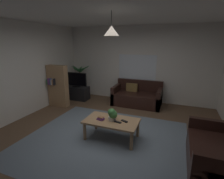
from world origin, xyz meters
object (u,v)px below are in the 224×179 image
at_px(coffee_table, 112,123).
at_px(tv, 76,79).
at_px(couch_right_side, 219,156).
at_px(book_on_table_0, 100,119).
at_px(remote_on_table_0, 118,122).
at_px(remote_on_table_1, 124,121).
at_px(book_on_table_2, 101,117).
at_px(couch_under_window, 137,97).
at_px(tv_stand, 77,93).
at_px(potted_plant_on_table, 112,114).
at_px(book_on_table_1, 101,118).
at_px(pendant_lamp, 112,31).
at_px(bookshelf_corner, 58,86).
at_px(potted_palm_corner, 80,80).

bearing_deg(coffee_table, tv, 136.97).
distance_m(couch_right_side, book_on_table_0, 2.32).
height_order(remote_on_table_0, remote_on_table_1, same).
relative_size(book_on_table_2, remote_on_table_0, 0.79).
relative_size(couch_right_side, remote_on_table_1, 8.71).
distance_m(couch_under_window, tv_stand, 2.30).
xyz_separation_m(couch_under_window, potted_plant_on_table, (0.00, -2.39, 0.32)).
xyz_separation_m(book_on_table_1, potted_plant_on_table, (0.25, 0.06, 0.11)).
bearing_deg(book_on_table_2, couch_under_window, 84.14).
height_order(potted_plant_on_table, pendant_lamp, pendant_lamp).
relative_size(couch_right_side, book_on_table_1, 9.71).
bearing_deg(pendant_lamp, book_on_table_0, -163.89).
distance_m(tv_stand, tv, 0.53).
height_order(couch_under_window, pendant_lamp, pendant_lamp).
bearing_deg(bookshelf_corner, book_on_table_0, -31.49).
distance_m(book_on_table_0, bookshelf_corner, 2.61).
relative_size(potted_plant_on_table, tv, 0.32).
xyz_separation_m(coffee_table, potted_palm_corner, (-2.38, 2.59, 0.27)).
bearing_deg(coffee_table, remote_on_table_0, -20.34).
height_order(book_on_table_0, potted_plant_on_table, potted_plant_on_table).
bearing_deg(potted_palm_corner, book_on_table_0, -51.17).
xyz_separation_m(couch_under_window, book_on_table_2, (-0.25, -2.45, 0.23)).
bearing_deg(remote_on_table_1, book_on_table_2, -55.30).
xyz_separation_m(remote_on_table_1, bookshelf_corner, (-2.74, 1.25, 0.25)).
height_order(remote_on_table_1, potted_palm_corner, potted_palm_corner).
height_order(couch_under_window, book_on_table_2, couch_under_window).
distance_m(coffee_table, tv, 3.13).
relative_size(couch_right_side, coffee_table, 1.17).
distance_m(potted_plant_on_table, pendant_lamp, 1.75).
bearing_deg(tv, couch_right_side, -29.05).
bearing_deg(couch_under_window, potted_palm_corner, 175.20).
relative_size(book_on_table_0, potted_palm_corner, 0.12).
relative_size(book_on_table_0, book_on_table_1, 1.08).
height_order(couch_under_window, book_on_table_1, couch_under_window).
relative_size(tv_stand, tv, 1.03).
xyz_separation_m(couch_right_side, bookshelf_corner, (-4.52, 1.57, 0.43)).
bearing_deg(book_on_table_1, couch_under_window, 84.28).
distance_m(remote_on_table_1, pendant_lamp, 1.90).
bearing_deg(tv, potted_plant_on_table, -42.83).
xyz_separation_m(book_on_table_0, book_on_table_2, (0.01, 0.01, 0.05)).
distance_m(book_on_table_0, tv, 3.00).
bearing_deg(tv, couch_under_window, 6.79).
bearing_deg(book_on_table_1, pendant_lamp, 16.99).
bearing_deg(tv_stand, couch_under_window, 6.26).
distance_m(couch_right_side, coffee_table, 2.08).
distance_m(book_on_table_0, potted_plant_on_table, 0.30).
distance_m(book_on_table_2, potted_palm_corner, 3.42).
bearing_deg(bookshelf_corner, tv_stand, 77.74).
bearing_deg(remote_on_table_1, potted_plant_on_table, -56.95).
xyz_separation_m(couch_right_side, book_on_table_1, (-2.29, 0.22, 0.20)).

